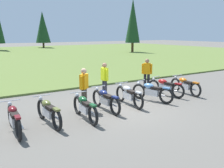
% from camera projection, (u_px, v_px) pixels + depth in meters
% --- Properties ---
extents(ground_plane, '(140.00, 140.00, 0.00)m').
position_uv_depth(ground_plane, '(120.00, 108.00, 10.49)').
color(ground_plane, '#605B54').
extents(motorcycle_maroon, '(0.62, 2.10, 0.88)m').
position_uv_depth(motorcycle_maroon, '(14.00, 119.00, 7.90)').
color(motorcycle_maroon, black).
rests_on(motorcycle_maroon, ground).
extents(motorcycle_olive, '(0.62, 2.10, 0.88)m').
position_uv_depth(motorcycle_olive, '(48.00, 112.00, 8.60)').
color(motorcycle_olive, black).
rests_on(motorcycle_olive, ground).
extents(motorcycle_british_green, '(0.62, 2.10, 0.88)m').
position_uv_depth(motorcycle_british_green, '(85.00, 107.00, 9.09)').
color(motorcycle_british_green, black).
rests_on(motorcycle_british_green, ground).
extents(motorcycle_navy, '(0.62, 2.10, 0.88)m').
position_uv_depth(motorcycle_navy, '(105.00, 100.00, 10.12)').
color(motorcycle_navy, black).
rests_on(motorcycle_navy, ground).
extents(motorcycle_silver, '(0.62, 2.10, 0.88)m').
position_uv_depth(motorcycle_silver, '(129.00, 95.00, 10.88)').
color(motorcycle_silver, black).
rests_on(motorcycle_silver, ground).
extents(motorcycle_sky_blue, '(0.82, 2.04, 0.88)m').
position_uv_depth(motorcycle_sky_blue, '(152.00, 92.00, 11.52)').
color(motorcycle_sky_blue, black).
rests_on(motorcycle_sky_blue, ground).
extents(motorcycle_red, '(0.69, 2.09, 0.88)m').
position_uv_depth(motorcycle_red, '(165.00, 87.00, 12.50)').
color(motorcycle_red, black).
rests_on(motorcycle_red, ground).
extents(motorcycle_orange, '(0.62, 2.10, 0.88)m').
position_uv_depth(motorcycle_orange, '(185.00, 85.00, 12.87)').
color(motorcycle_orange, black).
rests_on(motorcycle_orange, ground).
extents(rider_checking_bike, '(0.40, 0.43, 1.67)m').
position_uv_depth(rider_checking_bike, '(147.00, 73.00, 13.57)').
color(rider_checking_bike, black).
rests_on(rider_checking_bike, ground).
extents(rider_in_hivis_vest, '(0.26, 0.55, 1.67)m').
position_uv_depth(rider_in_hivis_vest, '(105.00, 79.00, 11.78)').
color(rider_in_hivis_vest, '#2D2D38').
rests_on(rider_in_hivis_vest, ground).
extents(rider_near_row_end, '(0.45, 0.40, 1.67)m').
position_uv_depth(rider_near_row_end, '(84.00, 87.00, 10.00)').
color(rider_near_row_end, '#4C4233').
rests_on(rider_near_row_end, ground).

